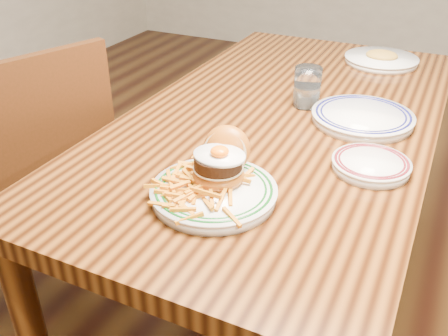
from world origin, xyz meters
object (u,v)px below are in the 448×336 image
at_px(main_plate, 216,180).
at_px(side_plate, 371,164).
at_px(table, 283,140).
at_px(chair_left, 36,185).

height_order(main_plate, side_plate, main_plate).
relative_size(main_plate, side_plate, 1.57).
bearing_deg(table, main_plate, -88.70).
bearing_deg(main_plate, side_plate, 32.69).
relative_size(chair_left, side_plate, 5.20).
bearing_deg(main_plate, chair_left, 161.02).
bearing_deg(chair_left, side_plate, 26.13).
bearing_deg(chair_left, table, 46.10).
distance_m(table, side_plate, 0.39).
bearing_deg(main_plate, table, 82.36).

